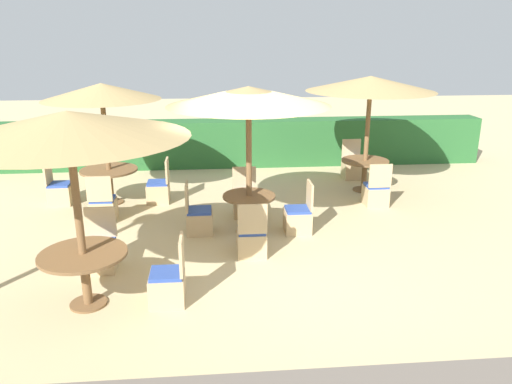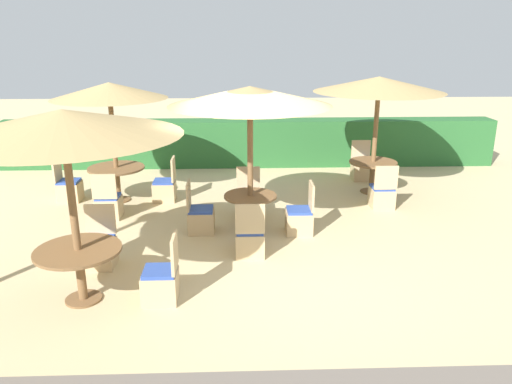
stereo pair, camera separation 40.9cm
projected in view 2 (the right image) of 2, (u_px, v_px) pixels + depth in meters
name	position (u px, v px, depth m)	size (l,w,h in m)	color
ground_plane	(257.00, 257.00, 7.99)	(40.00, 40.00, 0.00)	#C6B284
hedge_row	(249.00, 143.00, 13.30)	(13.00, 0.70, 1.22)	#28602D
parasol_back_left	(109.00, 91.00, 9.95)	(2.32, 2.32, 2.48)	brown
round_table_back_left	(117.00, 174.00, 10.47)	(1.17, 1.17, 0.74)	brown
patio_chair_back_left_east	(165.00, 189.00, 10.59)	(0.46, 0.46, 0.93)	tan
patio_chair_back_left_south	(108.00, 205.00, 9.59)	(0.46, 0.46, 0.93)	tan
patio_chair_back_left_west	(69.00, 189.00, 10.58)	(0.46, 0.46, 0.93)	tan
parasol_center	(250.00, 97.00, 8.25)	(2.75, 2.75, 2.59)	brown
round_table_center	(250.00, 204.00, 8.83)	(0.93, 0.93, 0.70)	brown
patio_chair_center_south	(250.00, 240.00, 7.99)	(0.46, 0.46, 0.93)	tan
patio_chair_center_north	(249.00, 202.00, 9.74)	(0.46, 0.46, 0.93)	tan
patio_chair_center_west	(200.00, 218.00, 8.92)	(0.46, 0.46, 0.93)	tan
patio_chair_center_east	(300.00, 219.00, 8.88)	(0.46, 0.46, 0.93)	tan
parasol_front_left	(63.00, 123.00, 5.98)	(2.89, 2.89, 2.56)	brown
round_table_front_left	(79.00, 260.00, 6.53)	(1.12, 1.12, 0.75)	brown
patio_chair_front_left_east	(162.00, 282.00, 6.64)	(0.46, 0.46, 0.93)	tan
patio_chair_front_left_north	(100.00, 250.00, 7.62)	(0.46, 0.46, 0.93)	tan
parasol_back_right	(379.00, 85.00, 10.49)	(2.77, 2.77, 2.55)	brown
round_table_back_right	(373.00, 168.00, 11.04)	(1.05, 1.05, 0.71)	brown
patio_chair_back_right_north	(362.00, 169.00, 12.10)	(0.46, 0.46, 0.93)	tan
patio_chair_back_right_south	(382.00, 195.00, 10.16)	(0.46, 0.46, 0.93)	tan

